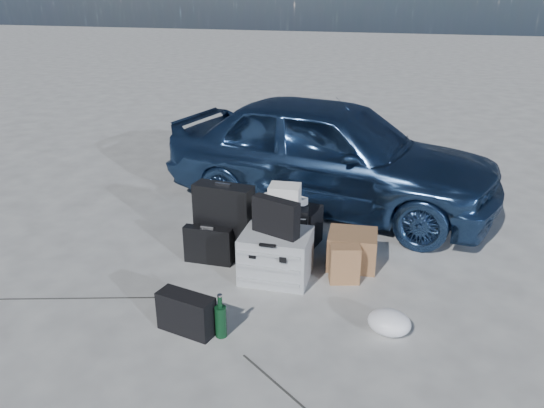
# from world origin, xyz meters

# --- Properties ---
(ground) EXTENTS (60.00, 60.00, 0.00)m
(ground) POSITION_xyz_m (0.00, 0.00, 0.00)
(ground) COLOR #B8B8B3
(ground) RESTS_ON ground
(car) EXTENTS (4.00, 2.18, 1.29)m
(car) POSITION_xyz_m (0.26, 2.17, 0.65)
(car) COLOR #2F5082
(car) RESTS_ON ground
(pelican_case) EXTENTS (0.61, 0.51, 0.43)m
(pelican_case) POSITION_xyz_m (0.15, 0.37, 0.21)
(pelican_case) COLOR #A5A8AA
(pelican_case) RESTS_ON ground
(laptop_bag) EXTENTS (0.44, 0.24, 0.32)m
(laptop_bag) POSITION_xyz_m (0.15, 0.36, 0.59)
(laptop_bag) COLOR black
(laptop_bag) RESTS_ON pelican_case
(briefcase) EXTENTS (0.46, 0.12, 0.35)m
(briefcase) POSITION_xyz_m (-0.53, 0.45, 0.18)
(briefcase) COLOR black
(briefcase) RESTS_ON ground
(suitcase_left) EXTENTS (0.57, 0.25, 0.72)m
(suitcase_left) POSITION_xyz_m (-0.43, 0.63, 0.36)
(suitcase_left) COLOR black
(suitcase_left) RESTS_ON ground
(suitcase_right) EXTENTS (0.45, 0.23, 0.51)m
(suitcase_right) POSITION_xyz_m (0.13, 0.73, 0.26)
(suitcase_right) COLOR black
(suitcase_right) RESTS_ON ground
(white_carton) EXTENTS (0.30, 0.25, 0.22)m
(white_carton) POSITION_xyz_m (0.12, 0.75, 0.62)
(white_carton) COLOR white
(white_carton) RESTS_ON suitcase_right
(duffel_bag) EXTENTS (0.81, 0.45, 0.39)m
(duffel_bag) POSITION_xyz_m (-0.01, 1.14, 0.19)
(duffel_bag) COLOR black
(duffel_bag) RESTS_ON ground
(flat_box_white) EXTENTS (0.51, 0.46, 0.07)m
(flat_box_white) POSITION_xyz_m (-0.02, 1.14, 0.42)
(flat_box_white) COLOR white
(flat_box_white) RESTS_ON duffel_bag
(flat_box_black) EXTENTS (0.31, 0.25, 0.06)m
(flat_box_black) POSITION_xyz_m (-0.01, 1.16, 0.49)
(flat_box_black) COLOR black
(flat_box_black) RESTS_ON flat_box_white
(kraft_bag) EXTENTS (0.29, 0.22, 0.34)m
(kraft_bag) POSITION_xyz_m (0.74, 0.47, 0.17)
(kraft_bag) COLOR #9E7044
(kraft_bag) RESTS_ON ground
(cardboard_box) EXTENTS (0.47, 0.42, 0.33)m
(cardboard_box) POSITION_xyz_m (0.76, 0.79, 0.16)
(cardboard_box) COLOR brown
(cardboard_box) RESTS_ON ground
(plastic_bag) EXTENTS (0.37, 0.34, 0.18)m
(plastic_bag) POSITION_xyz_m (1.19, -0.17, 0.09)
(plastic_bag) COLOR white
(plastic_bag) RESTS_ON ground
(messenger_bag) EXTENTS (0.46, 0.24, 0.31)m
(messenger_bag) POSITION_xyz_m (-0.26, -0.59, 0.15)
(messenger_bag) COLOR black
(messenger_bag) RESTS_ON ground
(green_bottle) EXTENTS (0.10, 0.10, 0.34)m
(green_bottle) POSITION_xyz_m (0.01, -0.57, 0.17)
(green_bottle) COLOR black
(green_bottle) RESTS_ON ground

